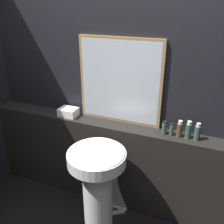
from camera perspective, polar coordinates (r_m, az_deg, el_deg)
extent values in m
cube|color=black|center=(2.40, 2.46, 5.29)|extent=(8.00, 0.06, 2.50)
cube|color=black|center=(2.66, 1.13, -11.81)|extent=(2.80, 0.21, 0.93)
cylinder|color=white|center=(2.41, -3.24, -19.02)|extent=(0.26, 0.26, 0.77)
cylinder|color=white|center=(2.13, -3.52, -10.44)|extent=(0.50, 0.50, 0.10)
torus|color=white|center=(2.10, -3.56, -9.28)|extent=(0.48, 0.48, 0.02)
cube|color=#937047|center=(2.34, 1.80, 6.93)|extent=(0.81, 0.03, 0.81)
cube|color=#B2BCC6|center=(2.33, 1.72, 6.87)|extent=(0.76, 0.02, 0.76)
cube|color=white|center=(2.62, -9.93, 0.00)|extent=(0.19, 0.14, 0.08)
cylinder|color=#2D4C3D|center=(2.29, 11.88, -3.74)|extent=(0.04, 0.04, 0.10)
cylinder|color=black|center=(2.26, 12.01, -2.37)|extent=(0.03, 0.03, 0.02)
cylinder|color=#2D4C3D|center=(2.28, 13.46, -4.08)|extent=(0.04, 0.04, 0.10)
cylinder|color=black|center=(2.26, 13.60, -2.79)|extent=(0.03, 0.03, 0.02)
cylinder|color=#4C3823|center=(2.27, 15.17, -4.01)|extent=(0.05, 0.05, 0.13)
cylinder|color=silver|center=(2.23, 15.39, -2.27)|extent=(0.04, 0.04, 0.03)
cylinder|color=#2D4C3D|center=(2.26, 17.04, -4.23)|extent=(0.05, 0.05, 0.13)
cylinder|color=silver|center=(2.23, 17.30, -2.37)|extent=(0.04, 0.04, 0.03)
cylinder|color=#2D4C3D|center=(2.26, 18.91, -4.59)|extent=(0.05, 0.05, 0.13)
cylinder|color=silver|center=(2.23, 19.19, -2.80)|extent=(0.04, 0.04, 0.03)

